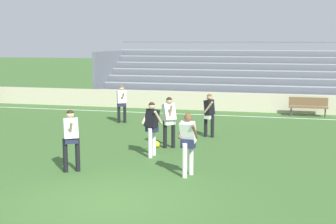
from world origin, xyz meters
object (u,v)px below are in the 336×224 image
player_dark_challenging (209,112)px  player_white_wide_right (122,101)px  bleacher_stand (262,77)px  player_white_wide_left (188,139)px  soccer_ball (157,144)px  player_dark_dropping_back (152,124)px  player_white_on_ball (169,118)px  player_white_deep_cover (71,135)px  bench_centre_sideline (308,105)px

player_dark_challenging → player_white_wide_right: size_ratio=0.99×
bleacher_stand → player_dark_challenging: (-1.44, -10.06, -0.58)m
player_white_wide_left → soccer_ball: bearing=119.1°
player_white_wide_left → player_white_wide_right: bearing=121.1°
player_dark_dropping_back → player_white_wide_left: (1.51, -1.83, -0.01)m
player_white_on_ball → player_white_deep_cover: 3.97m
player_white_deep_cover → player_white_wide_left: (3.19, 0.35, -0.02)m
bleacher_stand → player_dark_challenging: bleacher_stand is taller
player_dark_challenging → player_white_wide_left: player_white_wide_left is taller
bleacher_stand → player_white_wide_right: bleacher_stand is taller
player_dark_challenging → soccer_ball: bearing=-123.2°
bleacher_stand → player_white_wide_left: bleacher_stand is taller
player_white_on_ball → player_white_wide_left: 3.39m
bench_centre_sideline → player_white_deep_cover: player_white_deep_cover is taller
bench_centre_sideline → player_white_wide_right: (-8.01, -3.78, 0.43)m
player_white_wide_right → soccer_ball: 5.23m
soccer_ball → bleacher_stand: bearing=76.8°
player_white_deep_cover → player_white_wide_right: size_ratio=1.05×
player_white_deep_cover → soccer_ball: (1.49, 3.41, -0.92)m
bench_centre_sideline → soccer_ball: bench_centre_sideline is taller
bleacher_stand → soccer_ball: (-2.87, -12.25, -1.43)m
player_white_on_ball → player_dark_challenging: player_white_on_ball is taller
player_white_wide_right → player_white_wide_left: bearing=-58.9°
bench_centre_sideline → soccer_ball: (-5.24, -8.13, -0.44)m
bleacher_stand → player_white_deep_cover: bleacher_stand is taller
player_dark_challenging → player_white_deep_cover: bearing=-117.6°
player_white_wide_left → player_white_wide_right: (-4.47, 7.40, -0.04)m
bleacher_stand → player_white_on_ball: bearing=-101.4°
player_white_wide_left → player_white_wide_right: 8.65m
bench_centre_sideline → player_dark_challenging: bearing=-122.7°
player_dark_challenging → soccer_ball: size_ratio=7.39×
player_white_deep_cover → soccer_ball: bearing=66.4°
player_white_on_ball → soccer_ball: size_ratio=7.83×
bleacher_stand → player_white_deep_cover: bearing=-105.6°
player_white_deep_cover → player_dark_dropping_back: bearing=52.5°
player_white_on_ball → bench_centre_sideline: bearing=59.1°
bleacher_stand → player_white_on_ball: (-2.46, -12.17, -0.51)m
bleacher_stand → player_white_on_ball: size_ratio=10.75×
player_white_deep_cover → player_white_wide_right: player_white_deep_cover is taller
player_white_on_ball → player_white_wide_right: 5.33m
player_dark_challenging → player_white_deep_cover: 6.32m
player_white_deep_cover → bench_centre_sideline: bearing=59.7°
bench_centre_sideline → player_dark_challenging: player_dark_challenging is taller
bleacher_stand → player_dark_dropping_back: 13.75m
player_white_deep_cover → player_white_wide_right: (-1.28, 7.75, -0.06)m
bench_centre_sideline → player_dark_dropping_back: player_dark_dropping_back is taller
player_dark_challenging → soccer_ball: player_dark_challenging is taller
bench_centre_sideline → player_dark_challenging: (-3.81, -5.93, 0.42)m
bench_centre_sideline → player_white_on_ball: 9.39m
player_white_on_ball → player_dark_dropping_back: size_ratio=1.01×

